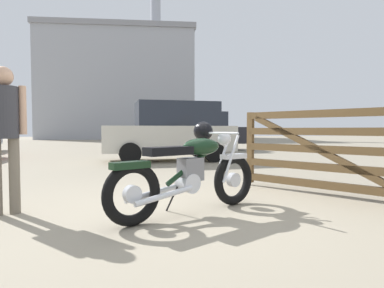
% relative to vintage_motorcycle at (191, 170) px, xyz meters
% --- Properties ---
extents(ground_plane, '(80.00, 80.00, 0.00)m').
position_rel_vintage_motorcycle_xyz_m(ground_plane, '(-0.00, 0.16, -0.49)').
color(ground_plane, gray).
extents(vintage_motorcycle, '(1.87, 1.17, 1.07)m').
position_rel_vintage_motorcycle_xyz_m(vintage_motorcycle, '(0.00, 0.00, 0.00)').
color(vintage_motorcycle, black).
rests_on(vintage_motorcycle, ground_plane).
extents(timber_gate, '(1.65, 2.10, 1.60)m').
position_rel_vintage_motorcycle_xyz_m(timber_gate, '(2.20, 0.48, 0.21)').
color(timber_gate, brown).
rests_on(timber_gate, ground_plane).
extents(bystander, '(0.44, 0.30, 1.66)m').
position_rel_vintage_motorcycle_xyz_m(bystander, '(-2.08, 0.28, 0.53)').
color(bystander, '#706656').
rests_on(bystander, ground_plane).
extents(dark_sedan_left, '(4.81, 2.21, 1.74)m').
position_rel_vintage_motorcycle_xyz_m(dark_sedan_left, '(1.72, 10.81, 0.45)').
color(dark_sedan_left, black).
rests_on(dark_sedan_left, ground_plane).
extents(blue_hatchback_right, '(4.03, 2.09, 1.78)m').
position_rel_vintage_motorcycle_xyz_m(blue_hatchback_right, '(0.40, 6.21, 0.43)').
color(blue_hatchback_right, black).
rests_on(blue_hatchback_right, ground_plane).
extents(industrial_building, '(15.80, 13.77, 23.10)m').
position_rel_vintage_motorcycle_xyz_m(industrial_building, '(-2.18, 33.11, 5.05)').
color(industrial_building, '#9EA0A8').
rests_on(industrial_building, ground_plane).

